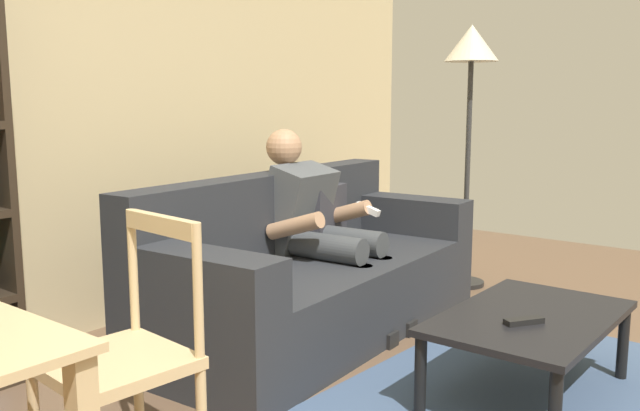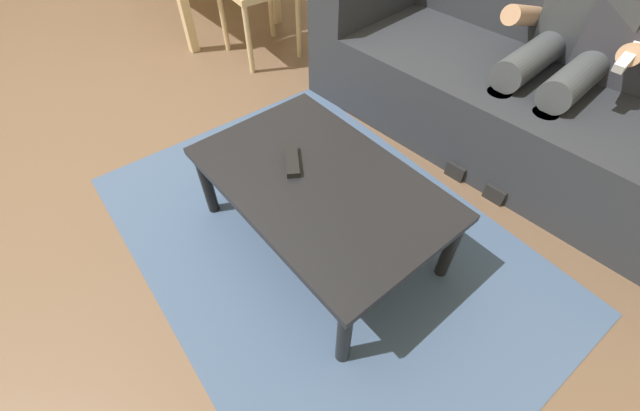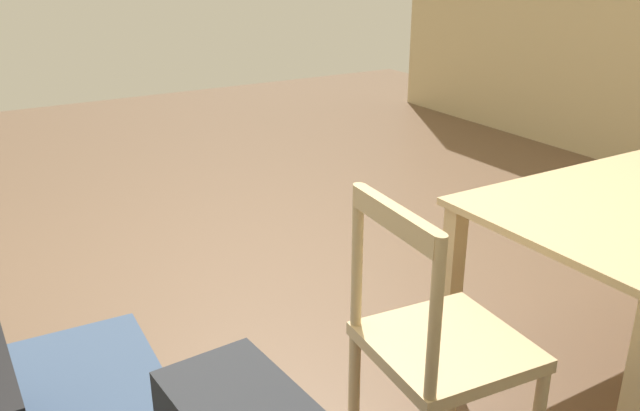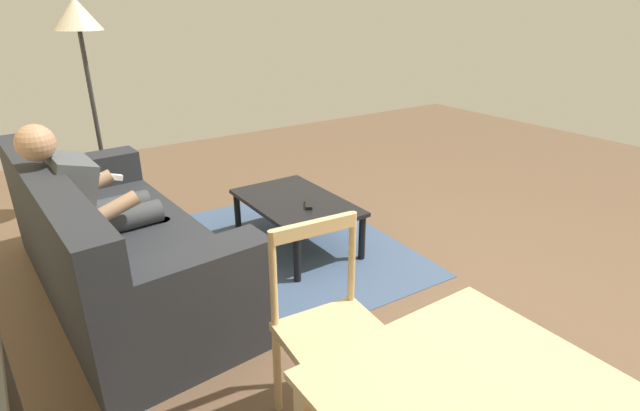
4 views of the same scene
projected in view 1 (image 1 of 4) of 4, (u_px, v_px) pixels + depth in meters
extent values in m
cube|color=#282B30|center=(320.00, 295.00, 3.77)|extent=(2.25, 1.05, 0.41)
cube|color=#282B30|center=(270.00, 213.00, 3.90)|extent=(2.20, 0.35, 0.46)
cube|color=#282B30|center=(193.00, 276.00, 2.92)|extent=(0.30, 0.91, 0.23)
cube|color=#282B30|center=(402.00, 214.00, 4.51)|extent=(0.30, 0.91, 0.23)
cube|color=#32333A|center=(324.00, 216.00, 4.07)|extent=(0.42, 0.23, 0.36)
cube|color=#4C5156|center=(298.00, 209.00, 3.92)|extent=(0.42, 0.37, 0.54)
sphere|color=tan|center=(284.00, 147.00, 3.92)|extent=(0.21, 0.21, 0.21)
cylinder|color=#3D4145|center=(328.00, 248.00, 3.70)|extent=(0.18, 0.45, 0.15)
cylinder|color=tan|center=(362.00, 303.00, 3.62)|extent=(0.11, 0.11, 0.41)
cube|color=black|center=(375.00, 336.00, 3.60)|extent=(0.12, 0.25, 0.08)
cylinder|color=#3D4145|center=(349.00, 241.00, 3.88)|extent=(0.18, 0.45, 0.15)
cylinder|color=tan|center=(382.00, 294.00, 3.80)|extent=(0.11, 0.11, 0.41)
cube|color=black|center=(394.00, 325.00, 3.78)|extent=(0.12, 0.25, 0.08)
cylinder|color=tan|center=(295.00, 226.00, 3.63)|extent=(0.11, 0.36, 0.19)
cylinder|color=tan|center=(345.00, 213.00, 4.04)|extent=(0.11, 0.36, 0.19)
cube|color=white|center=(368.00, 209.00, 3.95)|extent=(0.05, 0.16, 0.08)
cube|color=black|center=(530.00, 318.00, 2.91)|extent=(0.99, 0.63, 0.03)
cylinder|color=black|center=(623.00, 343.00, 3.13)|extent=(0.05, 0.05, 0.34)
cylinder|color=black|center=(420.00, 376.00, 2.76)|extent=(0.05, 0.05, 0.34)
cylinder|color=black|center=(509.00, 320.00, 3.46)|extent=(0.05, 0.05, 0.34)
cube|color=black|center=(524.00, 321.00, 2.79)|extent=(0.17, 0.14, 0.02)
cube|color=#D1B27F|center=(116.00, 364.00, 2.16)|extent=(0.46, 0.46, 0.04)
cylinder|color=#D1B27F|center=(139.00, 394.00, 2.46)|extent=(0.04, 0.04, 0.45)
cylinder|color=#D1B27F|center=(133.00, 273.00, 2.39)|extent=(0.03, 0.03, 0.46)
cylinder|color=#D1B27F|center=(198.00, 294.00, 2.13)|extent=(0.03, 0.03, 0.46)
cube|color=#D1B27F|center=(162.00, 225.00, 2.23)|extent=(0.07, 0.38, 0.06)
cube|color=#3D5170|center=(526.00, 395.00, 2.97)|extent=(2.05, 1.48, 0.01)
cylinder|color=black|center=(464.00, 283.00, 4.74)|extent=(0.28, 0.28, 0.03)
cylinder|color=#333333|center=(467.00, 176.00, 4.63)|extent=(0.04, 0.04, 1.54)
cone|color=beige|center=(472.00, 43.00, 4.49)|extent=(0.36, 0.36, 0.24)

